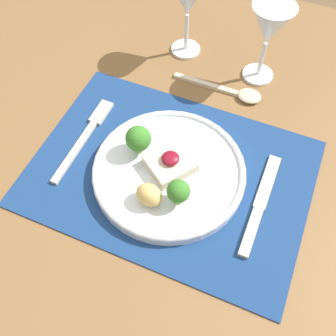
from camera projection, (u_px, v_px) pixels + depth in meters
name	position (u px, v px, depth m)	size (l,w,h in m)	color
ground_plane	(169.00, 294.00, 1.29)	(8.00, 8.00, 0.00)	brown
dining_table	(170.00, 196.00, 0.73)	(1.39, 1.14, 0.75)	brown
placemat	(170.00, 173.00, 0.67)	(0.46, 0.33, 0.00)	navy
dinner_plate	(167.00, 170.00, 0.65)	(0.25, 0.25, 0.07)	silver
fork	(87.00, 134.00, 0.70)	(0.02, 0.19, 0.01)	beige
knife	(258.00, 210.00, 0.62)	(0.02, 0.19, 0.01)	beige
spoon	(237.00, 93.00, 0.76)	(0.18, 0.04, 0.01)	beige
wine_glass_near	(269.00, 28.00, 0.70)	(0.08, 0.08, 0.16)	white
wine_glass_far	(188.00, 0.00, 0.74)	(0.08, 0.08, 0.16)	white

